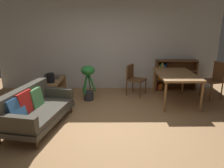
{
  "coord_description": "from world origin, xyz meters",
  "views": [
    {
      "loc": [
        0.08,
        -4.02,
        2.07
      ],
      "look_at": [
        0.11,
        0.62,
        0.72
      ],
      "focal_mm": 34.7,
      "sensor_mm": 36.0,
      "label": 1
    }
  ],
  "objects_px": {
    "fabric_couch": "(34,108)",
    "dining_chair_far": "(134,78)",
    "desk_speaker": "(51,78)",
    "dining_table": "(176,76)",
    "media_console": "(53,90)",
    "bookshelf": "(173,74)",
    "dining_chair_near": "(215,78)",
    "open_laptop": "(53,77)",
    "potted_floor_plant": "(88,79)"
  },
  "relations": [
    {
      "from": "potted_floor_plant",
      "to": "dining_chair_near",
      "type": "distance_m",
      "value": 3.48
    },
    {
      "from": "fabric_couch",
      "to": "potted_floor_plant",
      "type": "xyz_separation_m",
      "value": [
        0.94,
        1.53,
        0.19
      ]
    },
    {
      "from": "fabric_couch",
      "to": "media_console",
      "type": "distance_m",
      "value": 1.61
    },
    {
      "from": "dining_chair_far",
      "to": "dining_chair_near",
      "type": "bearing_deg",
      "value": -7.87
    },
    {
      "from": "fabric_couch",
      "to": "dining_chair_near",
      "type": "relative_size",
      "value": 1.83
    },
    {
      "from": "dining_chair_far",
      "to": "bookshelf",
      "type": "distance_m",
      "value": 1.36
    },
    {
      "from": "potted_floor_plant",
      "to": "dining_chair_near",
      "type": "xyz_separation_m",
      "value": [
        3.47,
        0.16,
        -0.01
      ]
    },
    {
      "from": "fabric_couch",
      "to": "desk_speaker",
      "type": "xyz_separation_m",
      "value": [
        -0.02,
        1.39,
        0.27
      ]
    },
    {
      "from": "dining_table",
      "to": "potted_floor_plant",
      "type": "bearing_deg",
      "value": 176.23
    },
    {
      "from": "dining_table",
      "to": "open_laptop",
      "type": "bearing_deg",
      "value": 172.19
    },
    {
      "from": "desk_speaker",
      "to": "dining_chair_near",
      "type": "relative_size",
      "value": 0.24
    },
    {
      "from": "media_console",
      "to": "desk_speaker",
      "type": "xyz_separation_m",
      "value": [
        0.02,
        -0.21,
        0.39
      ]
    },
    {
      "from": "media_console",
      "to": "bookshelf",
      "type": "distance_m",
      "value": 3.64
    },
    {
      "from": "desk_speaker",
      "to": "dining_chair_near",
      "type": "xyz_separation_m",
      "value": [
        4.43,
        0.3,
        -0.09
      ]
    },
    {
      "from": "fabric_couch",
      "to": "dining_chair_near",
      "type": "xyz_separation_m",
      "value": [
        4.41,
        1.69,
        0.18
      ]
    },
    {
      "from": "desk_speaker",
      "to": "bookshelf",
      "type": "bearing_deg",
      "value": 17.47
    },
    {
      "from": "media_console",
      "to": "dining_table",
      "type": "relative_size",
      "value": 0.84
    },
    {
      "from": "open_laptop",
      "to": "dining_chair_near",
      "type": "height_order",
      "value": "dining_chair_near"
    },
    {
      "from": "desk_speaker",
      "to": "potted_floor_plant",
      "type": "xyz_separation_m",
      "value": [
        0.96,
        0.14,
        -0.08
      ]
    },
    {
      "from": "desk_speaker",
      "to": "dining_chair_far",
      "type": "xyz_separation_m",
      "value": [
        2.24,
        0.61,
        -0.16
      ]
    },
    {
      "from": "media_console",
      "to": "potted_floor_plant",
      "type": "distance_m",
      "value": 1.03
    },
    {
      "from": "open_laptop",
      "to": "dining_chair_near",
      "type": "bearing_deg",
      "value": -1.82
    },
    {
      "from": "desk_speaker",
      "to": "dining_chair_far",
      "type": "height_order",
      "value": "dining_chair_far"
    },
    {
      "from": "bookshelf",
      "to": "potted_floor_plant",
      "type": "bearing_deg",
      "value": -159.3
    },
    {
      "from": "open_laptop",
      "to": "dining_chair_far",
      "type": "distance_m",
      "value": 2.32
    },
    {
      "from": "media_console",
      "to": "fabric_couch",
      "type": "bearing_deg",
      "value": -88.74
    },
    {
      "from": "desk_speaker",
      "to": "dining_table",
      "type": "distance_m",
      "value": 3.26
    },
    {
      "from": "open_laptop",
      "to": "desk_speaker",
      "type": "height_order",
      "value": "desk_speaker"
    },
    {
      "from": "media_console",
      "to": "dining_table",
      "type": "distance_m",
      "value": 3.32
    },
    {
      "from": "dining_chair_near",
      "to": "bookshelf",
      "type": "xyz_separation_m",
      "value": [
        -0.93,
        0.8,
        -0.09
      ]
    },
    {
      "from": "open_laptop",
      "to": "bookshelf",
      "type": "bearing_deg",
      "value": 10.41
    },
    {
      "from": "fabric_couch",
      "to": "dining_chair_far",
      "type": "bearing_deg",
      "value": 41.93
    },
    {
      "from": "potted_floor_plant",
      "to": "dining_chair_near",
      "type": "height_order",
      "value": "dining_chair_near"
    },
    {
      "from": "open_laptop",
      "to": "fabric_couch",
      "type": "bearing_deg",
      "value": -87.24
    },
    {
      "from": "open_laptop",
      "to": "dining_table",
      "type": "bearing_deg",
      "value": -7.81
    },
    {
      "from": "fabric_couch",
      "to": "dining_chair_far",
      "type": "height_order",
      "value": "dining_chair_far"
    },
    {
      "from": "desk_speaker",
      "to": "dining_table",
      "type": "xyz_separation_m",
      "value": [
        3.26,
        -0.01,
        0.04
      ]
    },
    {
      "from": "fabric_couch",
      "to": "potted_floor_plant",
      "type": "distance_m",
      "value": 1.81
    },
    {
      "from": "dining_table",
      "to": "dining_chair_near",
      "type": "bearing_deg",
      "value": 14.99
    },
    {
      "from": "media_console",
      "to": "potted_floor_plant",
      "type": "bearing_deg",
      "value": -4.19
    },
    {
      "from": "dining_table",
      "to": "dining_chair_far",
      "type": "relative_size",
      "value": 1.69
    },
    {
      "from": "potted_floor_plant",
      "to": "dining_chair_far",
      "type": "relative_size",
      "value": 1.09
    },
    {
      "from": "dining_chair_near",
      "to": "dining_chair_far",
      "type": "distance_m",
      "value": 2.21
    },
    {
      "from": "desk_speaker",
      "to": "dining_chair_near",
      "type": "distance_m",
      "value": 4.44
    },
    {
      "from": "media_console",
      "to": "dining_table",
      "type": "height_order",
      "value": "dining_table"
    },
    {
      "from": "fabric_couch",
      "to": "media_console",
      "type": "relative_size",
      "value": 1.5
    },
    {
      "from": "open_laptop",
      "to": "dining_chair_near",
      "type": "relative_size",
      "value": 0.45
    },
    {
      "from": "fabric_couch",
      "to": "open_laptop",
      "type": "bearing_deg",
      "value": 92.76
    },
    {
      "from": "potted_floor_plant",
      "to": "dining_table",
      "type": "relative_size",
      "value": 0.65
    },
    {
      "from": "desk_speaker",
      "to": "dining_chair_far",
      "type": "relative_size",
      "value": 0.28
    }
  ]
}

